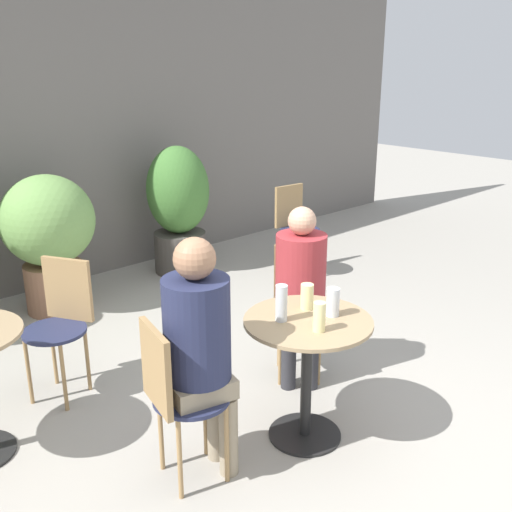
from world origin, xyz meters
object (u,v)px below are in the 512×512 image
bistro_chair_2 (62,314)px  beer_glass_2 (319,317)px  beer_glass_1 (281,303)px  potted_plant_1 (49,233)px  seated_person_0 (301,280)px  seated_person_1 (200,340)px  bistro_chair_0 (299,298)px  bistro_chair_3 (294,221)px  beer_glass_3 (333,302)px  beer_glass_0 (307,297)px  bistro_chair_1 (175,389)px  potted_plant_2 (179,206)px  cafe_table_near (307,352)px

bistro_chair_2 → beer_glass_2: 1.64m
beer_glass_1 → potted_plant_1: bearing=92.7°
seated_person_0 → seated_person_1: 1.07m
bistro_chair_0 → bistro_chair_3: 1.90m
beer_glass_3 → seated_person_0: bearing=59.9°
seated_person_0 → beer_glass_3: seated_person_0 is taller
beer_glass_3 → beer_glass_2: bearing=-158.7°
beer_glass_1 → beer_glass_3: bearing=-29.8°
seated_person_0 → beer_glass_0: seated_person_0 is taller
bistro_chair_2 → beer_glass_0: 1.52m
seated_person_0 → beer_glass_0: bearing=-89.7°
bistro_chair_2 → beer_glass_3: 1.66m
bistro_chair_2 → bistro_chair_3: size_ratio=1.00×
beer_glass_3 → seated_person_1: bearing=165.2°
bistro_chair_1 → beer_glass_2: (0.67, -0.30, 0.27)m
bistro_chair_3 → beer_glass_2: beer_glass_2 is taller
bistro_chair_0 → beer_glass_0: bearing=-89.8°
bistro_chair_2 → potted_plant_2: bearing=96.5°
beer_glass_1 → bistro_chair_0: bearing=36.4°
cafe_table_near → seated_person_1: bearing=166.8°
cafe_table_near → seated_person_0: size_ratio=0.61×
seated_person_1 → beer_glass_2: bearing=-103.3°
bistro_chair_2 → beer_glass_2: size_ratio=5.55×
seated_person_0 → bistro_chair_2: bearing=-174.4°
cafe_table_near → beer_glass_1: 0.32m
bistro_chair_2 → bistro_chair_3: (2.60, 0.54, 0.00)m
bistro_chair_2 → seated_person_0: bearing=22.9°
bistro_chair_3 → potted_plant_1: 2.22m
bistro_chair_0 → bistro_chair_1: (-1.25, -0.38, 0.00)m
seated_person_1 → beer_glass_0: (0.70, -0.04, 0.04)m
beer_glass_1 → potted_plant_1: 2.52m
bistro_chair_1 → beer_glass_0: bearing=-81.7°
cafe_table_near → bistro_chair_0: 0.75m
cafe_table_near → beer_glass_1: beer_glass_1 is taller
bistro_chair_1 → seated_person_1: size_ratio=0.68×
bistro_chair_1 → beer_glass_2: bearing=-100.8°
bistro_chair_3 → beer_glass_3: bearing=-126.5°
cafe_table_near → bistro_chair_3: bistro_chair_3 is taller
bistro_chair_2 → beer_glass_0: bistro_chair_2 is taller
seated_person_0 → cafe_table_near: bearing=-90.0°
seated_person_1 → potted_plant_1: 2.48m
cafe_table_near → beer_glass_1: (-0.11, 0.09, 0.29)m
bistro_chair_1 → seated_person_1: bearing=-90.0°
seated_person_1 → beer_glass_3: (0.73, -0.19, 0.04)m
seated_person_1 → bistro_chair_3: bearing=-41.5°
bistro_chair_1 → beer_glass_1: bearing=-84.6°
bistro_chair_1 → bistro_chair_2: (-0.00, 1.17, 0.00)m
cafe_table_near → beer_glass_1: size_ratio=3.63×
potted_plant_1 → beer_glass_1: bearing=-87.3°
beer_glass_3 → potted_plant_2: (0.96, 2.72, -0.13)m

